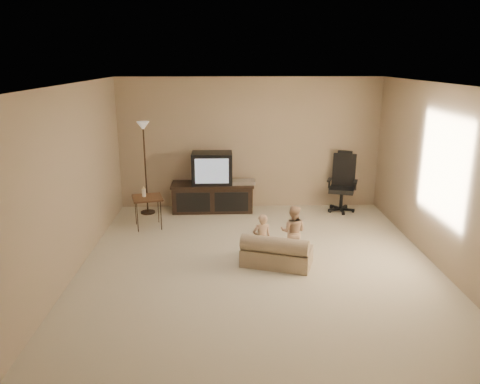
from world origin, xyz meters
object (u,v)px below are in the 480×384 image
object	(u,v)px
tv_stand	(213,187)
toddler_right	(293,232)
child_sofa	(276,253)
toddler_left	(262,239)
floor_lamp	(144,147)
office_chair	(342,190)
side_table	(147,198)

from	to	relation	value
tv_stand	toddler_right	bearing A→B (deg)	-62.10
child_sofa	toddler_left	distance (m)	0.28
floor_lamp	child_sofa	world-z (taller)	floor_lamp
tv_stand	toddler_right	size ratio (longest dim) A/B	2.01
office_chair	toddler_left	distance (m)	2.95
toddler_right	office_chair	bearing A→B (deg)	-101.91
toddler_right	side_table	bearing A→B (deg)	-12.27
tv_stand	side_table	size ratio (longest dim) A/B	2.16
office_chair	side_table	bearing A→B (deg)	-147.21
office_chair	floor_lamp	distance (m)	3.80
child_sofa	floor_lamp	bearing A→B (deg)	150.69
office_chair	child_sofa	size ratio (longest dim) A/B	1.06
tv_stand	side_table	bearing A→B (deg)	-140.94
office_chair	toddler_right	xyz separation A→B (m)	(-1.24, -2.18, -0.01)
child_sofa	toddler_right	bearing A→B (deg)	65.28
office_chair	side_table	size ratio (longest dim) A/B	1.54
side_table	toddler_left	size ratio (longest dim) A/B	0.99
tv_stand	child_sofa	xyz separation A→B (m)	(0.96, -2.54, -0.28)
side_table	toddler_left	bearing A→B (deg)	-40.07
tv_stand	child_sofa	world-z (taller)	tv_stand
toddler_left	side_table	bearing A→B (deg)	-49.80
tv_stand	floor_lamp	distance (m)	1.47
child_sofa	toddler_right	xyz separation A→B (m)	(0.27, 0.29, 0.21)
office_chair	child_sofa	xyz separation A→B (m)	(-1.51, -2.47, -0.22)
side_table	toddler_right	bearing A→B (deg)	-30.03
side_table	toddler_right	size ratio (longest dim) A/B	0.93
toddler_left	toddler_right	bearing A→B (deg)	-165.09
toddler_left	floor_lamp	bearing A→B (deg)	-59.28
tv_stand	floor_lamp	bearing A→B (deg)	-174.35
floor_lamp	toddler_left	bearing A→B (deg)	-49.56
floor_lamp	office_chair	bearing A→B (deg)	0.96
floor_lamp	child_sofa	xyz separation A→B (m)	(2.19, -2.41, -1.07)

